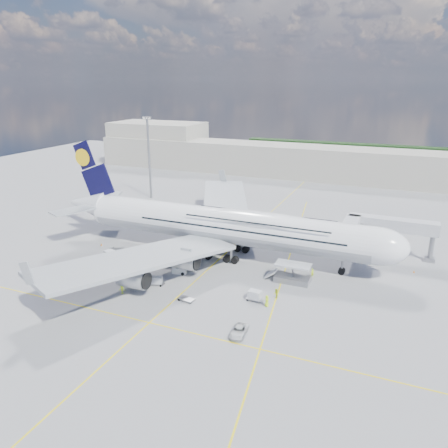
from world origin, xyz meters
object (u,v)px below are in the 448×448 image
at_px(dolly_back, 116,249).
at_px(dolly_nose_near, 186,299).
at_px(baggage_tug, 179,270).
at_px(crew_wing, 184,267).
at_px(crew_van, 267,301).
at_px(cone_wing_right_outer, 123,284).
at_px(dolly_row_a, 111,255).
at_px(service_van, 239,331).
at_px(cone_nose, 414,271).
at_px(catering_truck_inner, 218,218).
at_px(cone_wing_left_outer, 229,224).
at_px(jet_bridge, 376,227).
at_px(light_mast, 149,157).
at_px(dolly_row_c, 157,280).
at_px(dolly_nose_far, 255,295).
at_px(cone_tail, 101,244).
at_px(crew_nose, 312,273).
at_px(cone_wing_right_inner, 146,266).
at_px(airliner, 225,225).
at_px(dolly_row_b, 139,273).
at_px(crew_loader, 276,294).
at_px(crew_tug, 122,289).
at_px(catering_truck_outer, 226,209).
at_px(cone_wing_left_inner, 197,224).
at_px(cargo_loader, 292,276).

height_order(dolly_back, dolly_nose_near, dolly_back).
height_order(baggage_tug, crew_wing, baggage_tug).
xyz_separation_m(crew_van, cone_wing_right_outer, (-26.78, -2.86, -0.72)).
height_order(dolly_row_a, cone_wing_right_outer, dolly_row_a).
xyz_separation_m(service_van, cone_nose, (23.98, 34.01, -0.39)).
height_order(catering_truck_inner, crew_wing, catering_truck_inner).
relative_size(dolly_row_a, cone_wing_left_outer, 7.34).
height_order(cone_nose, cone_wing_left_outer, cone_wing_left_outer).
xyz_separation_m(jet_bridge, dolly_nose_near, (-27.79, -32.32, -6.53)).
relative_size(dolly_row_a, cone_nose, 7.45).
distance_m(light_mast, crew_van, 77.52).
distance_m(dolly_row_c, cone_wing_left_outer, 37.23).
height_order(dolly_nose_far, cone_tail, dolly_nose_far).
bearing_deg(crew_nose, catering_truck_inner, 92.67).
bearing_deg(baggage_tug, cone_wing_left_outer, 82.06).
height_order(service_van, crew_nose, crew_nose).
height_order(dolly_back, cone_wing_right_inner, cone_wing_right_inner).
height_order(airliner, light_mast, light_mast).
height_order(baggage_tug, cone_nose, baggage_tug).
xyz_separation_m(dolly_nose_near, crew_wing, (-6.07, 10.75, 0.49)).
distance_m(service_van, crew_van, 9.96).
bearing_deg(dolly_row_b, baggage_tug, 13.23).
distance_m(dolly_row_b, crew_loader, 26.65).
xyz_separation_m(dolly_back, crew_wing, (18.98, -3.73, 0.48)).
height_order(jet_bridge, dolly_row_a, jet_bridge).
relative_size(dolly_back, crew_loader, 1.75).
bearing_deg(baggage_tug, cone_wing_right_inner, 167.94).
relative_size(baggage_tug, service_van, 0.66).
distance_m(dolly_row_c, cone_wing_right_inner, 8.49).
xyz_separation_m(airliner, dolly_back, (-23.29, -6.91, -6.53)).
bearing_deg(cone_wing_left_outer, crew_tug, -94.00).
bearing_deg(catering_truck_outer, dolly_row_c, -58.89).
bearing_deg(dolly_back, crew_nose, -17.98).
distance_m(crew_van, cone_nose, 33.17).
xyz_separation_m(catering_truck_inner, cone_wing_right_inner, (-2.37, -30.65, -1.47)).
height_order(dolly_row_a, catering_truck_outer, catering_truck_outer).
xyz_separation_m(dolly_nose_far, cone_tail, (-40.97, 11.16, -0.73)).
relative_size(crew_nose, cone_wing_left_inner, 3.12).
xyz_separation_m(cargo_loader, dolly_nose_near, (-14.80, -14.28, -0.93)).
bearing_deg(dolly_nose_far, dolly_row_b, -175.37).
height_order(dolly_row_b, crew_van, crew_van).
bearing_deg(crew_wing, crew_van, -89.68).
height_order(crew_nose, crew_wing, crew_nose).
distance_m(light_mast, catering_truck_inner, 36.49).
relative_size(dolly_nose_near, crew_van, 1.53).
height_order(light_mast, dolly_nose_near, light_mast).
bearing_deg(cone_wing_right_outer, light_mast, 117.15).
bearing_deg(cone_wing_right_outer, cone_wing_right_inner, 93.36).
bearing_deg(cone_wing_left_outer, catering_truck_inner, -166.16).
distance_m(crew_loader, cone_wing_left_outer, 40.93).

